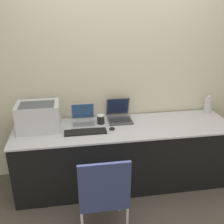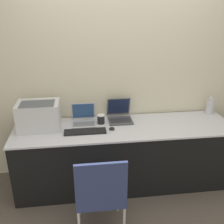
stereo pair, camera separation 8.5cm
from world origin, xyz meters
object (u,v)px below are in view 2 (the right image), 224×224
at_px(chair, 100,192).
at_px(external_keyboard, 85,132).
at_px(mouse, 112,129).
at_px(printer, 39,115).
at_px(laptop_right, 120,115).
at_px(coffee_cup, 101,119).
at_px(metal_pitcher, 210,106).
at_px(laptop_left, 84,119).

bearing_deg(chair, external_keyboard, 98.70).
xyz_separation_m(external_keyboard, mouse, (0.30, 0.02, 0.01)).
height_order(printer, laptop_right, printer).
relative_size(printer, coffee_cup, 4.26).
height_order(external_keyboard, chair, chair).
bearing_deg(coffee_cup, laptop_right, 19.04).
relative_size(laptop_right, metal_pitcher, 1.38).
distance_m(laptop_right, metal_pitcher, 1.18).
relative_size(coffee_cup, metal_pitcher, 0.47).
xyz_separation_m(laptop_left, laptop_right, (0.44, 0.05, 0.00)).
distance_m(printer, coffee_cup, 0.71).
xyz_separation_m(printer, coffee_cup, (0.70, 0.04, -0.11)).
bearing_deg(laptop_left, coffee_cup, -8.33).
bearing_deg(external_keyboard, mouse, 4.33).
bearing_deg(coffee_cup, external_keyboard, -132.66).
distance_m(laptop_left, coffee_cup, 0.21).
bearing_deg(laptop_left, external_keyboard, -87.90).
relative_size(printer, laptop_right, 1.45).
xyz_separation_m(laptop_left, mouse, (0.31, -0.22, -0.04)).
distance_m(printer, laptop_right, 0.96).
bearing_deg(coffee_cup, mouse, -60.96).
bearing_deg(printer, coffee_cup, 3.36).
bearing_deg(laptop_right, laptop_left, -173.31).
relative_size(external_keyboard, mouse, 7.23).
bearing_deg(chair, mouse, 74.68).
bearing_deg(coffee_cup, metal_pitcher, 4.83).
bearing_deg(laptop_left, mouse, -35.32).
relative_size(external_keyboard, metal_pitcher, 2.00).
xyz_separation_m(printer, laptop_right, (0.94, 0.12, -0.11)).
relative_size(laptop_left, external_keyboard, 0.61).
relative_size(printer, laptop_left, 1.64).
bearing_deg(laptop_right, printer, -172.54).
height_order(laptop_left, chair, laptop_left).
bearing_deg(printer, chair, -54.63).
height_order(laptop_right, mouse, laptop_right).
bearing_deg(laptop_left, printer, -171.85).
bearing_deg(printer, laptop_right, 7.46).
bearing_deg(external_keyboard, laptop_left, 92.10).
height_order(coffee_cup, chair, chair).
bearing_deg(mouse, coffee_cup, 119.04).
xyz_separation_m(laptop_right, metal_pitcher, (1.18, 0.04, 0.05)).
relative_size(coffee_cup, mouse, 1.69).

